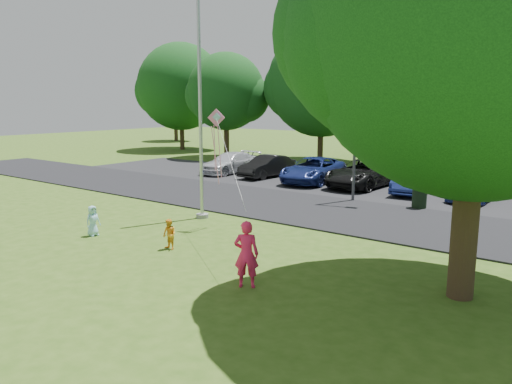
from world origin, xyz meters
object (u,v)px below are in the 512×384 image
Objects in this scene: woman at (246,254)px; kite at (217,130)px; flagpole at (200,115)px; child_yellow at (169,234)px; child_blue at (93,221)px; big_tree at (475,23)px; street_lamp at (361,116)px; trash_can at (419,197)px.

woman is 6.75m from kite.
woman is at bearing -38.79° from flagpole.
child_yellow is 3.41m from child_blue.
big_tree is 7.52m from woman.
big_tree is 6.16× the size of woman.
flagpole is 0.93× the size of big_tree.
woman is 4.18m from child_yellow.
big_tree is at bearing 14.36° from child_yellow.
street_lamp is at bearing -108.24° from woman.
kite is at bearing -72.38° from woman.
trash_can is 0.99× the size of child_blue.
street_lamp is at bearing -21.16° from child_blue.
flagpole is 1.50× the size of street_lamp.
flagpole is at bearing -132.77° from trash_can.
big_tree is (10.67, -2.48, 2.22)m from flagpole.
child_blue is 5.45m from kite.
kite is (2.81, 3.47, 3.11)m from child_blue.
child_yellow is at bearing -110.02° from street_lamp.
trash_can is (2.86, 0.11, -3.47)m from street_lamp.
big_tree reaches higher than trash_can.
trash_can is 0.61× the size of woman.
child_blue is at bearing -170.98° from big_tree.
street_lamp is 6.14× the size of child_blue.
kite is (-2.00, -7.79, -0.35)m from street_lamp.
child_yellow is at bearing -45.94° from woman.
flagpole is 1.93m from kite.
child_blue is (-1.18, -4.36, -3.62)m from flagpole.
big_tree reaches higher than child_yellow.
kite is (-9.03, 1.59, -2.73)m from big_tree.
child_blue reaches higher than trash_can.
big_tree reaches higher than woman.
street_lamp is 3.83× the size of woman.
woman is (6.21, -4.99, -3.29)m from flagpole.
street_lamp is 0.62× the size of big_tree.
street_lamp is at bearing -177.71° from trash_can.
flagpole is at bearing 124.50° from child_yellow.
child_yellow is at bearing -104.76° from kite.
child_yellow is (-1.43, -10.79, -3.51)m from street_lamp.
trash_can is at bearing 113.73° from big_tree.
child_yellow is 4.40m from kite.
child_yellow is (-8.46, -1.41, -5.89)m from big_tree.
street_lamp reaches higher than kite.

